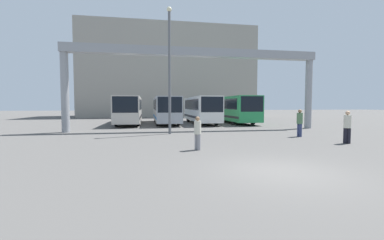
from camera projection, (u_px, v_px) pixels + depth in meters
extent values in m
plane|color=#514F4C|center=(281.00, 172.00, 8.19)|extent=(200.00, 200.00, 0.00)
cube|color=gray|center=(168.00, 74.00, 49.81)|extent=(31.49, 12.00, 16.48)
cylinder|color=gray|center=(65.00, 93.00, 19.87)|extent=(0.60, 0.60, 6.20)
cylinder|color=gray|center=(309.00, 95.00, 23.51)|extent=(0.60, 0.60, 6.20)
cube|color=gray|center=(197.00, 52.00, 21.49)|extent=(21.48, 0.80, 0.70)
cube|color=beige|center=(129.00, 109.00, 28.85)|extent=(2.50, 11.15, 2.68)
cube|color=black|center=(125.00, 105.00, 23.36)|extent=(2.30, 0.06, 1.50)
cube|color=black|center=(129.00, 105.00, 28.82)|extent=(2.53, 9.48, 1.13)
cube|color=black|center=(129.00, 117.00, 28.90)|extent=(2.53, 10.59, 0.24)
cylinder|color=black|center=(116.00, 121.00, 25.66)|extent=(0.28, 1.04, 1.04)
cylinder|color=black|center=(138.00, 121.00, 26.04)|extent=(0.28, 1.04, 1.04)
cylinder|color=black|center=(122.00, 118.00, 31.79)|extent=(0.28, 1.04, 1.04)
cylinder|color=black|center=(140.00, 118.00, 32.17)|extent=(0.28, 1.04, 1.04)
cube|color=#999EA5|center=(166.00, 109.00, 29.55)|extent=(2.51, 11.13, 2.66)
cube|color=black|center=(170.00, 105.00, 24.07)|extent=(2.31, 0.06, 1.49)
cube|color=black|center=(166.00, 105.00, 29.52)|extent=(2.54, 9.46, 1.12)
cube|color=#1966B2|center=(166.00, 116.00, 29.60)|extent=(2.54, 10.57, 0.24)
cylinder|color=black|center=(157.00, 121.00, 26.37)|extent=(0.28, 0.93, 0.93)
cylinder|color=black|center=(178.00, 121.00, 26.75)|extent=(0.28, 0.93, 0.93)
cylinder|color=black|center=(155.00, 118.00, 32.49)|extent=(0.28, 0.93, 0.93)
cylinder|color=black|center=(172.00, 118.00, 32.87)|extent=(0.28, 0.93, 0.93)
cube|color=silver|center=(201.00, 109.00, 29.95)|extent=(2.41, 10.50, 2.71)
cube|color=black|center=(212.00, 104.00, 24.78)|extent=(2.22, 0.06, 1.52)
cube|color=black|center=(201.00, 105.00, 29.92)|extent=(2.44, 8.92, 1.14)
cube|color=black|center=(201.00, 116.00, 30.00)|extent=(2.44, 9.97, 0.24)
cylinder|color=black|center=(197.00, 120.00, 26.95)|extent=(0.28, 1.03, 1.03)
cylinder|color=black|center=(216.00, 120.00, 27.31)|extent=(0.28, 1.03, 1.03)
cylinder|color=black|center=(188.00, 118.00, 32.73)|extent=(0.28, 1.03, 1.03)
cylinder|color=black|center=(204.00, 118.00, 33.09)|extent=(0.28, 1.03, 1.03)
cube|color=#268C4C|center=(234.00, 108.00, 30.83)|extent=(2.57, 10.84, 2.77)
cube|color=black|center=(252.00, 104.00, 25.49)|extent=(2.36, 0.06, 1.55)
cube|color=black|center=(234.00, 104.00, 30.80)|extent=(2.60, 9.21, 1.16)
cube|color=black|center=(234.00, 116.00, 30.88)|extent=(2.60, 10.29, 0.24)
cylinder|color=black|center=(233.00, 120.00, 27.72)|extent=(0.28, 1.04, 1.04)
cylinder|color=black|center=(253.00, 120.00, 28.11)|extent=(0.28, 1.04, 1.04)
cylinder|color=black|center=(218.00, 117.00, 33.69)|extent=(0.28, 1.04, 1.04)
cylinder|color=black|center=(234.00, 117.00, 34.08)|extent=(0.28, 1.04, 1.04)
cylinder|color=gray|center=(199.00, 142.00, 12.09)|extent=(0.17, 0.17, 0.76)
cylinder|color=gray|center=(196.00, 142.00, 12.20)|extent=(0.17, 0.17, 0.76)
cylinder|color=beige|center=(198.00, 127.00, 12.11)|extent=(0.33, 0.33, 0.63)
sphere|color=#8C6647|center=(198.00, 119.00, 12.08)|extent=(0.21, 0.21, 0.21)
cylinder|color=navy|center=(300.00, 130.00, 17.19)|extent=(0.20, 0.20, 0.88)
cylinder|color=navy|center=(299.00, 130.00, 17.35)|extent=(0.20, 0.20, 0.88)
cylinder|color=#4C724C|center=(300.00, 118.00, 17.22)|extent=(0.38, 0.38, 0.73)
sphere|color=#8C6647|center=(300.00, 111.00, 17.20)|extent=(0.24, 0.24, 0.24)
cylinder|color=black|center=(345.00, 136.00, 14.24)|extent=(0.20, 0.20, 0.86)
cylinder|color=black|center=(349.00, 136.00, 14.18)|extent=(0.20, 0.20, 0.86)
cylinder|color=beige|center=(347.00, 122.00, 14.17)|extent=(0.38, 0.38, 0.72)
sphere|color=tan|center=(348.00, 113.00, 14.14)|extent=(0.23, 0.23, 0.23)
cylinder|color=#595B60|center=(170.00, 74.00, 18.68)|extent=(0.20, 0.20, 8.86)
sphere|color=beige|center=(169.00, 9.00, 18.42)|extent=(0.36, 0.36, 0.36)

